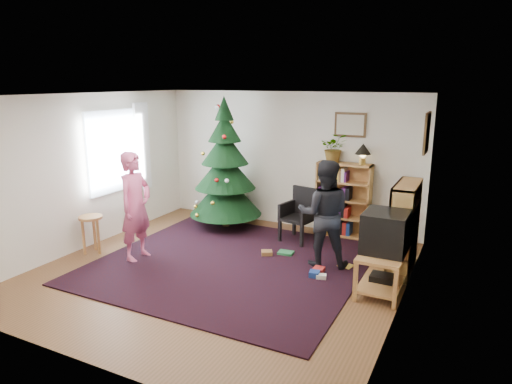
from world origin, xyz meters
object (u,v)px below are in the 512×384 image
at_px(tv_stand, 383,267).
at_px(person_by_chair, 324,214).
at_px(armchair, 300,212).
at_px(bookshelf_back, 343,199).
at_px(picture_back, 350,125).
at_px(picture_right, 427,133).
at_px(stool, 91,224).
at_px(person_standing, 136,206).
at_px(crt_tv, 385,232).
at_px(christmas_tree, 225,174).
at_px(potted_plant, 334,148).
at_px(bookshelf_right, 404,227).
at_px(table_lamp, 363,150).

height_order(tv_stand, person_by_chair, person_by_chair).
height_order(tv_stand, armchair, armchair).
bearing_deg(person_by_chair, bookshelf_back, -102.11).
height_order(picture_back, picture_right, picture_right).
distance_m(bookshelf_back, person_by_chair, 1.49).
distance_m(armchair, stool, 3.42).
xyz_separation_m(picture_back, bookshelf_back, (-0.03, -0.14, -1.29)).
distance_m(stool, person_standing, 0.90).
bearing_deg(stool, picture_back, 39.51).
distance_m(picture_back, stool, 4.59).
bearing_deg(person_standing, crt_tv, -81.31).
xyz_separation_m(picture_back, tv_stand, (1.07, -2.06, -1.62)).
bearing_deg(person_standing, stool, 99.30).
xyz_separation_m(picture_back, christmas_tree, (-2.11, -0.66, -0.94)).
height_order(christmas_tree, potted_plant, christmas_tree).
bearing_deg(picture_right, bookshelf_back, 156.43).
height_order(bookshelf_back, armchair, bookshelf_back).
height_order(christmas_tree, tv_stand, christmas_tree).
bearing_deg(picture_right, christmas_tree, 179.00).
bearing_deg(tv_stand, armchair, 141.20).
height_order(stool, person_by_chair, person_by_chair).
distance_m(christmas_tree, person_by_chair, 2.42).
bearing_deg(christmas_tree, bookshelf_right, -10.76).
xyz_separation_m(stool, table_lamp, (3.62, 2.63, 1.07)).
bearing_deg(potted_plant, picture_right, -20.81).
bearing_deg(picture_right, person_standing, -153.78).
height_order(christmas_tree, stool, christmas_tree).
bearing_deg(potted_plant, table_lamp, 0.00).
bearing_deg(picture_back, crt_tv, -62.64).
relative_size(picture_back, tv_stand, 0.56).
bearing_deg(stool, person_standing, 9.51).
bearing_deg(crt_tv, picture_back, 117.36).
distance_m(crt_tv, stool, 4.49).
relative_size(picture_back, bookshelf_back, 0.42).
relative_size(person_by_chair, table_lamp, 4.43).
bearing_deg(bookshelf_back, picture_right, -23.57).
relative_size(bookshelf_right, table_lamp, 3.61).
height_order(christmas_tree, person_by_chair, christmas_tree).
distance_m(tv_stand, person_by_chair, 1.17).
bearing_deg(picture_right, potted_plant, 159.19).
height_order(christmas_tree, bookshelf_right, christmas_tree).
relative_size(stool, table_lamp, 1.69).
bearing_deg(picture_back, person_by_chair, -86.31).
height_order(picture_right, table_lamp, picture_right).
distance_m(bookshelf_back, potted_plant, 0.91).
bearing_deg(person_by_chair, tv_stand, 137.71).
relative_size(tv_stand, table_lamp, 2.72).
bearing_deg(person_by_chair, table_lamp, -113.72).
relative_size(person_standing, potted_plant, 3.30).
relative_size(armchair, stool, 1.50).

